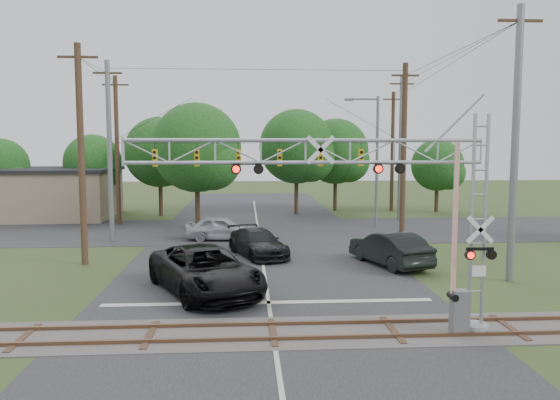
{
  "coord_description": "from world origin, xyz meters",
  "views": [
    {
      "loc": [
        -0.85,
        -15.38,
        6.15
      ],
      "look_at": [
        0.57,
        7.5,
        3.87
      ],
      "focal_mm": 35.0,
      "sensor_mm": 36.0,
      "label": 1
    }
  ],
  "objects": [
    {
      "name": "car_dark",
      "position": [
        -0.22,
        14.7,
        0.76
      ],
      "size": [
        3.82,
        5.63,
        1.51
      ],
      "primitive_type": "imported",
      "rotation": [
        0.0,
        0.0,
        0.36
      ],
      "color": "black",
      "rests_on": "ground"
    },
    {
      "name": "crossing_gantry",
      "position": [
        3.23,
        1.64,
        4.5
      ],
      "size": [
        11.81,
        0.92,
        7.17
      ],
      "color": "gray",
      "rests_on": "ground"
    },
    {
      "name": "railroad_track",
      "position": [
        0.0,
        2.0,
        0.03
      ],
      "size": [
        90.0,
        3.2,
        0.17
      ],
      "color": "#504945",
      "rests_on": "ground"
    },
    {
      "name": "treeline",
      "position": [
        0.73,
        30.66,
        5.44
      ],
      "size": [
        53.2,
        25.49,
        9.43
      ],
      "color": "#3C2D1B",
      "rests_on": "ground"
    },
    {
      "name": "streetlight",
      "position": [
        8.82,
        25.26,
        5.51
      ],
      "size": [
        2.63,
        0.27,
        9.84
      ],
      "color": "slate",
      "rests_on": "ground"
    },
    {
      "name": "pickup_black",
      "position": [
        -2.59,
        7.18,
        0.97
      ],
      "size": [
        5.84,
        7.68,
        1.94
      ],
      "primitive_type": "imported",
      "rotation": [
        0.0,
        0.0,
        0.43
      ],
      "color": "black",
      "rests_on": "ground"
    },
    {
      "name": "traffic_signal_span",
      "position": [
        0.91,
        20.0,
        5.69
      ],
      "size": [
        19.34,
        0.36,
        11.5
      ],
      "color": "slate",
      "rests_on": "ground"
    },
    {
      "name": "ground",
      "position": [
        0.0,
        0.0,
        0.0
      ],
      "size": [
        160.0,
        160.0,
        0.0
      ],
      "primitive_type": "plane",
      "color": "#374921",
      "rests_on": "ground"
    },
    {
      "name": "sedan_silver",
      "position": [
        -2.5,
        20.07,
        0.79
      ],
      "size": [
        4.76,
        2.26,
        1.57
      ],
      "primitive_type": "imported",
      "rotation": [
        0.0,
        0.0,
        1.48
      ],
      "color": "#A7A9AF",
      "rests_on": "ground"
    },
    {
      "name": "commercial_building",
      "position": [
        -21.35,
        32.41,
        2.13
      ],
      "size": [
        18.37,
        9.66,
        4.25
      ],
      "rotation": [
        0.0,
        0.0,
        0.02
      ],
      "color": "#87735A",
      "rests_on": "ground"
    },
    {
      "name": "road_cross",
      "position": [
        0.0,
        24.0,
        0.01
      ],
      "size": [
        90.0,
        12.0,
        0.02
      ],
      "primitive_type": "cube",
      "color": "#252527",
      "rests_on": "ground"
    },
    {
      "name": "utility_poles",
      "position": [
        3.34,
        22.59,
        5.93
      ],
      "size": [
        25.77,
        27.48,
        12.29
      ],
      "color": "#453020",
      "rests_on": "ground"
    },
    {
      "name": "road_main",
      "position": [
        0.0,
        10.0,
        0.01
      ],
      "size": [
        14.0,
        90.0,
        0.02
      ],
      "primitive_type": "cube",
      "color": "#252527",
      "rests_on": "ground"
    },
    {
      "name": "suv_dark",
      "position": [
        6.52,
        11.94,
        0.88
      ],
      "size": [
        3.46,
        5.68,
        1.77
      ],
      "primitive_type": "imported",
      "rotation": [
        0.0,
        0.0,
        3.46
      ],
      "color": "black",
      "rests_on": "ground"
    }
  ]
}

